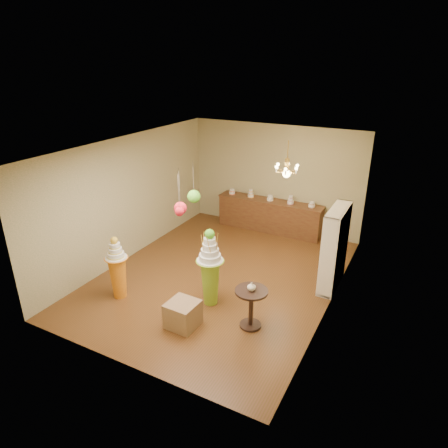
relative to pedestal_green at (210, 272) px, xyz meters
The scene contains 17 objects.
floor 1.30m from the pedestal_green, 107.64° to the left, with size 6.50×6.50×0.00m, color #583417.
ceiling 2.54m from the pedestal_green, 107.64° to the left, with size 6.50×6.50×0.00m, color silver.
wall_back 4.37m from the pedestal_green, 94.40° to the left, with size 5.00×0.04×3.00m, color tan.
wall_front 2.37m from the pedestal_green, 98.50° to the right, with size 5.00×0.04×3.00m, color tan.
wall_left 3.12m from the pedestal_green, 159.84° to the left, with size 0.04×6.50×3.00m, color tan.
wall_right 2.53m from the pedestal_green, 25.59° to the left, with size 0.04×6.50×3.00m, color tan.
pedestal_green is the anchor object (origin of this frame).
pedestal_orange 1.93m from the pedestal_green, 159.39° to the right, with size 0.58×0.58×1.37m.
burlap_riser 1.01m from the pedestal_green, 95.38° to the right, with size 0.55×0.55×0.50m, color #90704E.
sideboard 4.03m from the pedestal_green, 94.71° to the left, with size 3.04×0.54×1.16m.
shelving_unit 2.73m from the pedestal_green, 42.49° to the left, with size 0.33×1.20×1.80m.
round_table 1.11m from the pedestal_green, 17.33° to the right, with size 0.72×0.72×0.78m.
vase 1.10m from the pedestal_green, 17.33° to the right, with size 0.16×0.16×0.16m, color white.
pom_red_left 1.77m from the pedestal_green, 99.66° to the right, with size 0.22×0.22×0.81m.
pom_green_mid 1.64m from the pedestal_green, 139.20° to the right, with size 0.24×0.24×0.80m.
pom_red_right 1.87m from the pedestal_green, 91.21° to the right, with size 0.15×0.15×0.76m.
chandelier 2.89m from the pedestal_green, 73.68° to the left, with size 0.73×0.73×0.85m.
Camera 1 is at (3.81, -7.05, 4.67)m, focal length 32.00 mm.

